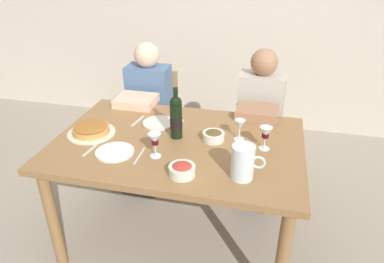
% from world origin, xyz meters
% --- Properties ---
extents(ground_plane, '(8.00, 8.00, 0.00)m').
position_xyz_m(ground_plane, '(0.00, 0.00, 0.00)').
color(ground_plane, gray).
extents(dining_table, '(1.50, 1.00, 0.76)m').
position_xyz_m(dining_table, '(0.00, 0.00, 0.67)').
color(dining_table, olive).
rests_on(dining_table, ground).
extents(wine_bottle, '(0.08, 0.08, 0.33)m').
position_xyz_m(wine_bottle, '(-0.02, 0.05, 0.90)').
color(wine_bottle, black).
rests_on(wine_bottle, dining_table).
extents(water_pitcher, '(0.17, 0.12, 0.18)m').
position_xyz_m(water_pitcher, '(0.42, -0.29, 0.84)').
color(water_pitcher, silver).
rests_on(water_pitcher, dining_table).
extents(baked_tart, '(0.30, 0.30, 0.06)m').
position_xyz_m(baked_tart, '(-0.56, -0.04, 0.79)').
color(baked_tart, silver).
rests_on(baked_tart, dining_table).
extents(salad_bowl, '(0.14, 0.14, 0.07)m').
position_xyz_m(salad_bowl, '(0.12, -0.34, 0.79)').
color(salad_bowl, silver).
rests_on(salad_bowl, dining_table).
extents(olive_bowl, '(0.13, 0.13, 0.06)m').
position_xyz_m(olive_bowl, '(0.21, 0.06, 0.79)').
color(olive_bowl, silver).
rests_on(olive_bowl, dining_table).
extents(wine_glass_left_diner, '(0.07, 0.07, 0.14)m').
position_xyz_m(wine_glass_left_diner, '(0.52, 0.03, 0.86)').
color(wine_glass_left_diner, silver).
rests_on(wine_glass_left_diner, dining_table).
extents(wine_glass_right_diner, '(0.06, 0.06, 0.13)m').
position_xyz_m(wine_glass_right_diner, '(0.36, 0.10, 0.85)').
color(wine_glass_right_diner, silver).
rests_on(wine_glass_right_diner, dining_table).
extents(wine_glass_centre, '(0.07, 0.07, 0.15)m').
position_xyz_m(wine_glass_centre, '(-0.08, -0.20, 0.86)').
color(wine_glass_centre, silver).
rests_on(wine_glass_centre, dining_table).
extents(dinner_plate_left_setting, '(0.22, 0.22, 0.01)m').
position_xyz_m(dinner_plate_left_setting, '(-0.19, 0.20, 0.77)').
color(dinner_plate_left_setting, silver).
rests_on(dinner_plate_left_setting, dining_table).
extents(dinner_plate_right_setting, '(0.22, 0.22, 0.01)m').
position_xyz_m(dinner_plate_right_setting, '(-0.32, -0.22, 0.77)').
color(dinner_plate_right_setting, white).
rests_on(dinner_plate_right_setting, dining_table).
extents(fork_left_setting, '(0.03, 0.16, 0.00)m').
position_xyz_m(fork_left_setting, '(-0.34, 0.20, 0.76)').
color(fork_left_setting, silver).
rests_on(fork_left_setting, dining_table).
extents(knife_left_setting, '(0.02, 0.18, 0.00)m').
position_xyz_m(knife_left_setting, '(-0.04, 0.20, 0.76)').
color(knife_left_setting, silver).
rests_on(knife_left_setting, dining_table).
extents(knife_right_setting, '(0.02, 0.18, 0.00)m').
position_xyz_m(knife_right_setting, '(-0.17, -0.22, 0.76)').
color(knife_right_setting, silver).
rests_on(knife_right_setting, dining_table).
extents(spoon_right_setting, '(0.03, 0.16, 0.00)m').
position_xyz_m(spoon_right_setting, '(-0.47, -0.22, 0.76)').
color(spoon_right_setting, silver).
rests_on(spoon_right_setting, dining_table).
extents(chair_left, '(0.40, 0.40, 0.87)m').
position_xyz_m(chair_left, '(-0.45, 0.86, 0.50)').
color(chair_left, '#9E7A51').
rests_on(chair_left, ground).
extents(diner_left, '(0.34, 0.50, 1.16)m').
position_xyz_m(diner_left, '(-0.45, 0.63, 0.62)').
color(diner_left, '#4C6B93').
rests_on(diner_left, ground).
extents(chair_right, '(0.41, 0.41, 0.87)m').
position_xyz_m(chair_right, '(0.45, 0.88, 0.50)').
color(chair_right, '#9E7A51').
rests_on(chair_right, ground).
extents(diner_right, '(0.34, 0.51, 1.16)m').
position_xyz_m(diner_right, '(0.45, 0.64, 0.62)').
color(diner_right, '#B7B2A8').
rests_on(diner_right, ground).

